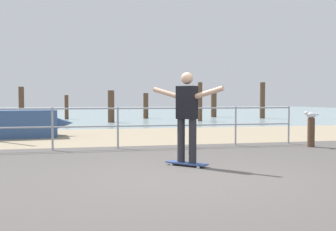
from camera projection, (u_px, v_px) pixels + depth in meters
ground_plane at (209, 191)px, 5.04m from camera, size 24.00×10.00×0.04m
beach_strip at (134, 136)px, 12.85m from camera, size 24.00×6.00×0.04m
sea_surface at (101, 111)px, 40.16m from camera, size 72.00×50.00×0.04m
railing_fence at (86, 122)px, 9.15m from camera, size 11.00×0.05×1.05m
skateboard at (187, 163)px, 6.86m from camera, size 0.71×0.70×0.08m
skateboarder at (187, 112)px, 6.82m from camera, size 1.10×1.07×1.65m
bollard_short at (311, 133)px, 9.65m from camera, size 0.18×0.18×0.77m
seagull at (311, 115)px, 9.63m from camera, size 0.48×0.21×0.18m
groyne_post_0 at (21, 104)px, 22.01m from camera, size 0.31×0.31×2.01m
groyne_post_1 at (67, 107)px, 23.58m from camera, size 0.24×0.24×1.54m
groyne_post_2 at (111, 107)px, 20.19m from camera, size 0.35×0.35×1.74m
groyne_post_3 at (146, 106)px, 24.53m from camera, size 0.33×0.33×1.68m
groyne_post_4 at (200, 102)px, 21.33m from camera, size 0.26×0.26×2.23m
groyne_post_5 at (214, 104)px, 26.55m from camera, size 0.39×0.39×1.92m
groyne_post_6 at (262, 100)px, 24.69m from camera, size 0.34×0.34×2.39m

